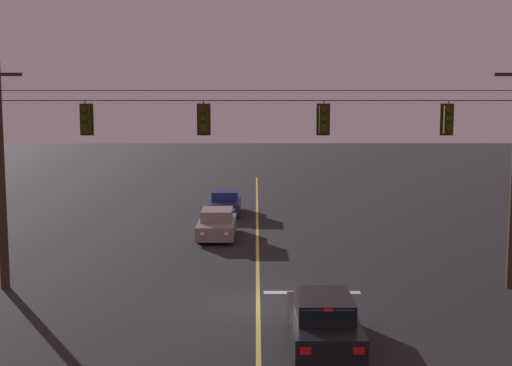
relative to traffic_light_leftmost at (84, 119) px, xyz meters
name	(u,v)px	position (x,y,z in m)	size (l,w,h in m)	color
ground_plane	(256,305)	(6.03, -2.05, -6.04)	(180.00, 180.00, 0.00)	black
lane_centre_stripe	(256,251)	(6.03, 6.02, -6.04)	(0.14, 60.00, 0.01)	#D1C64C
stop_bar_paint	(310,292)	(7.93, -0.58, -6.04)	(3.40, 0.36, 0.01)	silver
signal_span_assembly	(256,172)	(6.03, 0.02, -1.84)	(19.99, 0.32, 8.10)	#38281C
traffic_light_leftmost	(84,119)	(0.00, 0.00, 0.00)	(0.48, 0.41, 1.22)	black
traffic_light_left_inner	(202,119)	(4.12, 0.00, 0.00)	(0.48, 0.41, 1.22)	black
traffic_light_centre	(322,119)	(8.32, 0.00, 0.00)	(0.48, 0.41, 1.22)	black
traffic_light_right_inner	(446,119)	(12.67, 0.00, 0.00)	(0.48, 0.41, 1.22)	black
car_waiting_near_lane	(322,321)	(7.81, -5.58, -5.39)	(1.80, 4.33, 1.39)	black
car_oncoming_lead	(215,224)	(4.02, 9.20, -5.39)	(1.80, 4.42, 1.39)	gray
car_oncoming_trailing	(223,203)	(4.09, 16.31, -5.39)	(1.80, 4.42, 1.39)	navy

